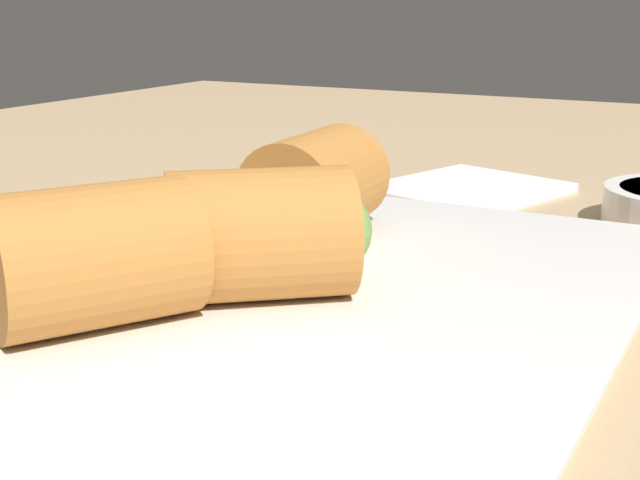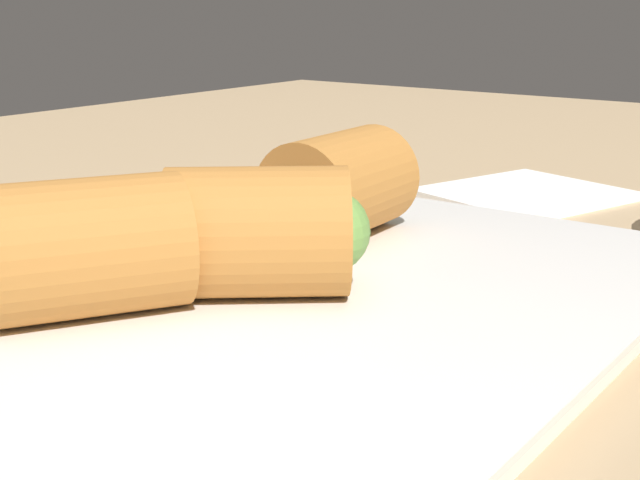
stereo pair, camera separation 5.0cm
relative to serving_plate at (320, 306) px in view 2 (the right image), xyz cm
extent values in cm
cube|color=tan|center=(2.75, 2.28, -1.76)|extent=(180.00, 140.00, 2.00)
cube|color=white|center=(0.00, 0.00, -0.16)|extent=(33.31, 23.65, 1.20)
cube|color=white|center=(0.00, 0.00, 0.59)|extent=(34.65, 24.59, 0.30)
cylinder|color=#B77533|center=(2.04, -1.59, 3.36)|extent=(8.60, 8.89, 5.23)
sphere|color=#6B9E47|center=(0.27, 0.60, 3.36)|extent=(3.40, 3.40, 3.40)
cylinder|color=#B77533|center=(7.53, -5.29, 3.36)|extent=(8.87, 8.18, 5.23)
sphere|color=#B23D2D|center=(5.10, -3.85, 3.36)|extent=(3.40, 3.40, 3.40)
cylinder|color=#B77533|center=(-7.28, -4.14, 3.36)|extent=(7.50, 5.65, 5.23)
sphere|color=#56843D|center=(-10.09, -4.31, 3.36)|extent=(3.40, 3.40, 3.40)
ellipsoid|color=silver|center=(2.45, -17.75, -0.21)|extent=(3.66, 3.12, 1.10)
cube|color=white|center=(-26.94, -2.87, -0.46)|extent=(14.47, 13.31, 0.60)
camera|label=1|loc=(30.83, 16.45, 12.47)|focal=50.00mm
camera|label=2|loc=(28.17, 20.68, 12.47)|focal=50.00mm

